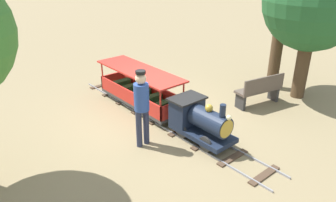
{
  "coord_description": "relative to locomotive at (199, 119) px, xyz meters",
  "views": [
    {
      "loc": [
        4.3,
        5.29,
        3.58
      ],
      "look_at": [
        0.0,
        0.24,
        0.55
      ],
      "focal_mm": 34.13,
      "sensor_mm": 36.0,
      "label": 1
    }
  ],
  "objects": [
    {
      "name": "conductor_person",
      "position": [
        1.02,
        -0.6,
        0.47
      ],
      "size": [
        0.3,
        0.3,
        1.62
      ],
      "color": "#282D47",
      "rests_on": "ground_plane"
    },
    {
      "name": "ground_plane",
      "position": [
        0.0,
        -1.24,
        -0.48
      ],
      "size": [
        60.0,
        60.0,
        0.0
      ],
      "primitive_type": "plane",
      "color": "#8C7A56"
    },
    {
      "name": "track",
      "position": [
        0.0,
        -1.2,
        -0.46
      ],
      "size": [
        0.78,
        6.4,
        0.04
      ],
      "color": "gray",
      "rests_on": "ground_plane"
    },
    {
      "name": "passenger_car",
      "position": [
        0.0,
        -2.1,
        -0.06
      ],
      "size": [
        0.84,
        2.7,
        0.97
      ],
      "color": "#3F3F3F",
      "rests_on": "ground_plane"
    },
    {
      "name": "oak_tree_distant",
      "position": [
        -3.73,
        0.18,
        2.07
      ],
      "size": [
        2.51,
        2.51,
        3.83
      ],
      "color": "#4C3823",
      "rests_on": "ground_plane"
    },
    {
      "name": "park_bench",
      "position": [
        -2.43,
        -0.19,
        -0.07
      ],
      "size": [
        1.35,
        0.66,
        0.82
      ],
      "color": "brown",
      "rests_on": "ground_plane"
    },
    {
      "name": "locomotive",
      "position": [
        0.0,
        0.0,
        0.0
      ],
      "size": [
        0.74,
        1.44,
        0.99
      ],
      "color": "#192338",
      "rests_on": "ground_plane"
    }
  ]
}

